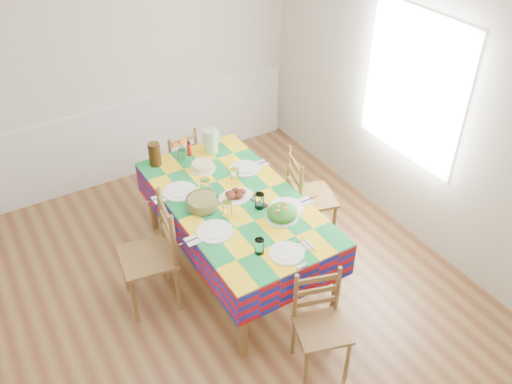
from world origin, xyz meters
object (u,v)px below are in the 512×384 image
chair_near (320,325)px  green_pitcher (211,141)px  meat_platter (235,195)px  chair_right (307,197)px  chair_left (153,256)px  dining_table (235,208)px  tea_pitcher (155,154)px  chair_far (178,165)px

chair_near → green_pitcher: bearing=102.5°
meat_platter → chair_right: chair_right is taller
green_pitcher → chair_left: 1.34m
green_pitcher → chair_near: bearing=-94.8°
chair_near → chair_left: (-0.81, 1.27, 0.08)m
dining_table → chair_right: bearing=0.9°
dining_table → meat_platter: 0.12m
chair_near → chair_left: 1.51m
tea_pitcher → chair_right: size_ratio=0.23×
tea_pitcher → chair_left: 1.06m
tea_pitcher → chair_near: (0.39, -2.15, -0.47)m
tea_pitcher → chair_left: size_ratio=0.22×
meat_platter → chair_left: (-0.82, -0.04, -0.30)m
meat_platter → green_pitcher: bearing=78.2°
dining_table → chair_near: size_ratio=2.31×
dining_table → chair_far: chair_far is taller
dining_table → chair_left: (-0.80, -0.01, -0.18)m
chair_far → green_pitcher: bearing=99.3°
chair_left → chair_right: size_ratio=1.05×
chair_left → tea_pitcher: bearing=162.8°
dining_table → green_pitcher: green_pitcher is taller
chair_far → chair_right: size_ratio=0.87×
green_pitcher → tea_pitcher: size_ratio=1.06×
green_pitcher → dining_table: bearing=-102.9°
dining_table → tea_pitcher: 0.98m
green_pitcher → chair_right: size_ratio=0.25×
green_pitcher → chair_left: size_ratio=0.23×
chair_near → chair_far: 2.55m
meat_platter → chair_right: 0.85m
chair_near → chair_far: bearing=107.4°
dining_table → chair_far: (0.01, 1.27, -0.27)m
dining_table → green_pitcher: 0.86m
meat_platter → chair_far: size_ratio=0.37×
chair_near → meat_platter: bearing=106.8°
chair_near → chair_right: chair_right is taller
chair_left → dining_table: bearing=99.0°
chair_far → chair_right: (0.80, -1.26, 0.06)m
meat_platter → green_pitcher: size_ratio=1.33×
tea_pitcher → chair_far: 0.73m
green_pitcher → chair_right: 1.09m
chair_right → chair_far: bearing=48.6°
chair_near → chair_right: bearing=75.7°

